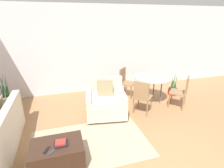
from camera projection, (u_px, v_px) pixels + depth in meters
ground_plane at (165, 167)px, 2.92m from camera, size 20.00×20.00×0.00m
wall_back at (107, 49)px, 5.75m from camera, size 12.00×0.06×2.75m
area_rug at (90, 143)px, 3.47m from camera, size 2.30×1.45×0.01m
armchair at (106, 102)px, 4.42m from camera, size 1.08×1.06×0.89m
ottoman at (58, 153)px, 2.90m from camera, size 0.85×0.57×0.41m
book_stack at (61, 143)px, 2.82m from camera, size 0.22×0.18×0.06m
tv_remote_primary at (47, 150)px, 2.71m from camera, size 0.10×0.16×0.01m
tv_remote_secondary at (53, 151)px, 2.68m from camera, size 0.14×0.15×0.01m
potted_plant at (9, 106)px, 4.40m from camera, size 0.42×0.42×1.23m
dining_table at (152, 81)px, 5.03m from camera, size 1.03×1.03×0.74m
dining_chair_near_left at (142, 95)px, 4.39m from camera, size 0.59×0.59×0.90m
dining_chair_near_right at (182, 90)px, 4.71m from camera, size 0.59×0.59×0.90m
dining_chair_far_left at (125, 80)px, 5.45m from camera, size 0.59×0.59×0.90m
potted_plant_small at (173, 89)px, 5.66m from camera, size 0.29×0.29×0.78m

